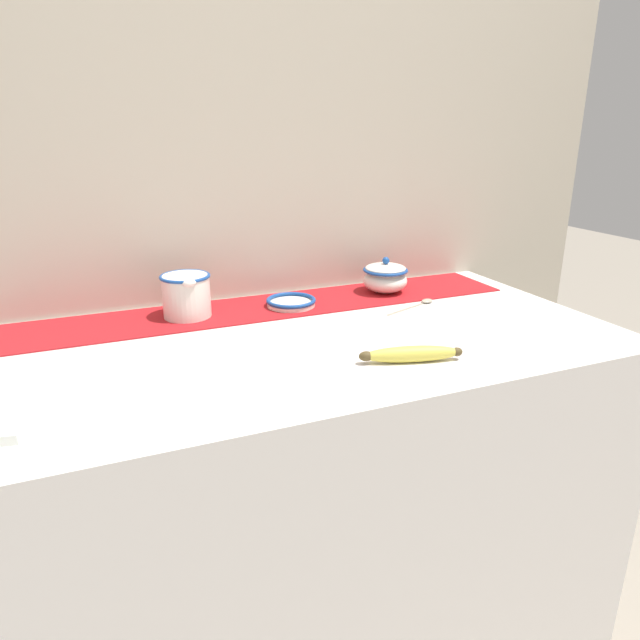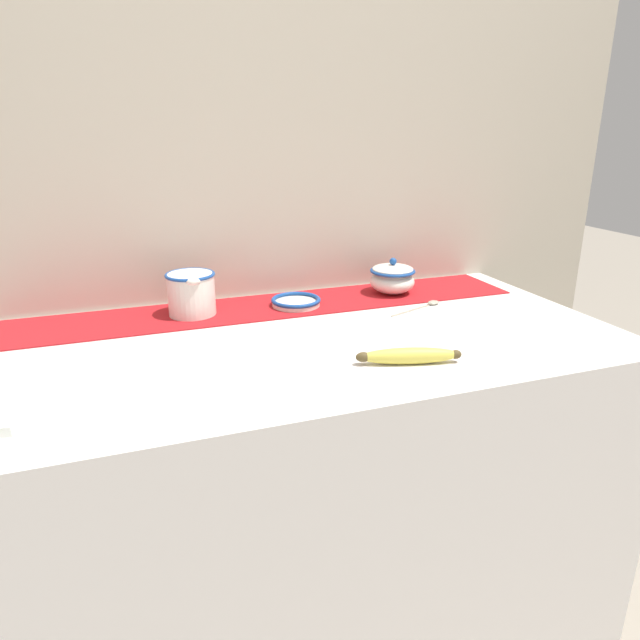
{
  "view_description": "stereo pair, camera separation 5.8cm",
  "coord_description": "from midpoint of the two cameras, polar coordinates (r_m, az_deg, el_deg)",
  "views": [
    {
      "loc": [
        -0.41,
        -1.11,
        1.38
      ],
      "look_at": [
        0.04,
        -0.04,
        0.98
      ],
      "focal_mm": 32.0,
      "sensor_mm": 36.0,
      "label": 1
    },
    {
      "loc": [
        -0.35,
        -1.13,
        1.38
      ],
      "look_at": [
        0.04,
        -0.04,
        0.98
      ],
      "focal_mm": 32.0,
      "sensor_mm": 36.0,
      "label": 2
    }
  ],
  "objects": [
    {
      "name": "table_runner",
      "position": [
        1.48,
        -6.73,
        1.26
      ],
      "size": [
        1.34,
        0.22,
        0.0
      ],
      "primitive_type": "cube",
      "color": "#A8191E",
      "rests_on": "countertop"
    },
    {
      "name": "cream_pitcher",
      "position": [
        1.43,
        -14.38,
        2.53
      ],
      "size": [
        0.12,
        0.14,
        0.11
      ],
      "color": "white",
      "rests_on": "countertop"
    },
    {
      "name": "small_dish",
      "position": [
        1.48,
        -4.04,
        1.8
      ],
      "size": [
        0.13,
        0.13,
        0.02
      ],
      "color": "white",
      "rests_on": "countertop"
    },
    {
      "name": "sugar_bowl",
      "position": [
        1.6,
        5.5,
        4.29
      ],
      "size": [
        0.12,
        0.12,
        0.1
      ],
      "color": "white",
      "rests_on": "countertop"
    },
    {
      "name": "banana",
      "position": [
        1.14,
        7.67,
        -3.41
      ],
      "size": [
        0.21,
        0.09,
        0.03
      ],
      "rotation": [
        0.0,
        0.0,
        -0.27
      ],
      "color": "#DBCC4C",
      "rests_on": "countertop"
    },
    {
      "name": "spoon",
      "position": [
        1.52,
        9.24,
        1.75
      ],
      "size": [
        0.17,
        0.08,
        0.01
      ],
      "rotation": [
        0.0,
        0.0,
        0.35
      ],
      "color": "#A89E89",
      "rests_on": "countertop"
    },
    {
      "name": "countertop",
      "position": [
        1.49,
        -3.25,
        -18.74
      ],
      "size": [
        1.45,
        0.72,
        0.93
      ],
      "primitive_type": "cube",
      "color": "silver",
      "rests_on": "ground_plane"
    },
    {
      "name": "back_wall",
      "position": [
        1.55,
        -8.59,
        12.28
      ],
      "size": [
        2.25,
        0.04,
        2.4
      ],
      "primitive_type": "cube",
      "color": "#B7AD99",
      "rests_on": "ground_plane"
    }
  ]
}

